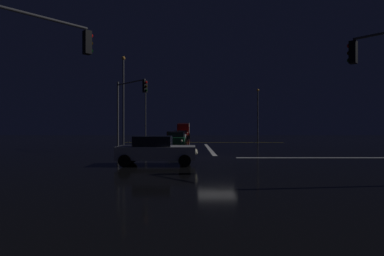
# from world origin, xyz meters

# --- Properties ---
(ground) EXTENTS (120.00, 120.00, 0.10)m
(ground) POSITION_xyz_m (0.00, 0.00, -0.05)
(ground) COLOR black
(stop_line_north) EXTENTS (0.35, 14.74, 0.01)m
(stop_line_north) POSITION_xyz_m (0.00, 8.59, 0.00)
(stop_line_north) COLOR white
(stop_line_north) RESTS_ON ground
(centre_line_ns) EXTENTS (22.00, 0.15, 0.01)m
(centre_line_ns) POSITION_xyz_m (0.00, 20.19, 0.00)
(centre_line_ns) COLOR yellow
(centre_line_ns) RESTS_ON ground
(crosswalk_bar_east) EXTENTS (14.74, 0.40, 0.01)m
(crosswalk_bar_east) POSITION_xyz_m (8.69, 0.00, 0.00)
(crosswalk_bar_east) COLOR white
(crosswalk_bar_east) RESTS_ON ground
(sedan_green) EXTENTS (2.02, 4.33, 1.57)m
(sedan_green) POSITION_xyz_m (-3.36, 11.58, 0.80)
(sedan_green) COLOR #14512D
(sedan_green) RESTS_ON ground
(sedan_orange) EXTENTS (2.02, 4.33, 1.57)m
(sedan_orange) POSITION_xyz_m (-4.03, 17.35, 0.80)
(sedan_orange) COLOR #C66014
(sedan_orange) RESTS_ON ground
(sedan_white) EXTENTS (2.02, 4.33, 1.57)m
(sedan_white) POSITION_xyz_m (-3.51, 22.93, 0.80)
(sedan_white) COLOR silver
(sedan_white) RESTS_ON ground
(sedan_blue) EXTENTS (2.02, 4.33, 1.57)m
(sedan_blue) POSITION_xyz_m (-3.85, 29.21, 0.80)
(sedan_blue) COLOR navy
(sedan_blue) RESTS_ON ground
(sedan_red) EXTENTS (2.02, 4.33, 1.57)m
(sedan_red) POSITION_xyz_m (-3.43, 35.45, 0.80)
(sedan_red) COLOR maroon
(sedan_red) RESTS_ON ground
(box_truck) EXTENTS (2.68, 8.28, 3.08)m
(box_truck) POSITION_xyz_m (-3.46, 42.13, 1.71)
(box_truck) COLOR red
(box_truck) RESTS_ON ground
(sedan_silver_crossing) EXTENTS (4.33, 2.02, 1.57)m
(sedan_silver_crossing) POSITION_xyz_m (-3.63, -3.68, 0.80)
(sedan_silver_crossing) COLOR #B7B7BC
(sedan_silver_crossing) RESTS_ON ground
(traffic_signal_sw) EXTENTS (2.90, 2.90, 6.80)m
(traffic_signal_sw) POSITION_xyz_m (-7.93, -7.93, 4.64)
(traffic_signal_sw) COLOR #4C4C51
(traffic_signal_sw) RESTS_ON ground
(traffic_signal_nw) EXTENTS (3.53, 3.53, 6.57)m
(traffic_signal_nw) POSITION_xyz_m (-7.64, 7.64, 4.54)
(traffic_signal_nw) COLOR #4C4C51
(traffic_signal_nw) RESTS_ON ground
(streetlamp_left_far) EXTENTS (0.44, 0.44, 9.91)m
(streetlamp_left_far) POSITION_xyz_m (-9.69, 30.19, 5.66)
(streetlamp_left_far) COLOR #424247
(streetlamp_left_far) RESTS_ON ground
(streetlamp_right_far) EXTENTS (0.44, 0.44, 8.75)m
(streetlamp_right_far) POSITION_xyz_m (9.69, 30.19, 5.06)
(streetlamp_right_far) COLOR #424247
(streetlamp_right_far) RESTS_ON ground
(streetlamp_left_near) EXTENTS (0.44, 0.44, 10.39)m
(streetlamp_left_near) POSITION_xyz_m (-9.69, 14.19, 5.91)
(streetlamp_left_near) COLOR #424247
(streetlamp_left_near) RESTS_ON ground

